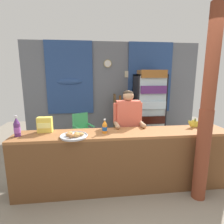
{
  "coord_description": "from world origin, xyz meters",
  "views": [
    {
      "loc": [
        -0.65,
        -2.26,
        1.82
      ],
      "look_at": [
        -0.28,
        0.96,
        1.16
      ],
      "focal_mm": 29.03,
      "sensor_mm": 36.0,
      "label": 1
    }
  ],
  "objects_px": {
    "timber_post": "(207,114)",
    "stall_counter": "(125,157)",
    "drink_fridge": "(149,103)",
    "bottle_shelf_rack": "(122,116)",
    "pastry_tray": "(74,136)",
    "plastic_lawn_chair": "(82,128)",
    "soda_bottle_grape_soda": "(17,128)",
    "soda_bottle_orange_soda": "(105,127)",
    "shopkeeper": "(128,123)",
    "banana_bunch": "(195,124)",
    "snack_box_instant_noodle": "(45,125)"
  },
  "relations": [
    {
      "from": "soda_bottle_grape_soda",
      "to": "snack_box_instant_noodle",
      "type": "bearing_deg",
      "value": 25.05
    },
    {
      "from": "drink_fridge",
      "to": "soda_bottle_grape_soda",
      "type": "distance_m",
      "value": 3.41
    },
    {
      "from": "bottle_shelf_rack",
      "to": "plastic_lawn_chair",
      "type": "distance_m",
      "value": 1.22
    },
    {
      "from": "shopkeeper",
      "to": "banana_bunch",
      "type": "relative_size",
      "value": 5.51
    },
    {
      "from": "stall_counter",
      "to": "soda_bottle_grape_soda",
      "type": "height_order",
      "value": "soda_bottle_grape_soda"
    },
    {
      "from": "stall_counter",
      "to": "drink_fridge",
      "type": "bearing_deg",
      "value": 63.77
    },
    {
      "from": "timber_post",
      "to": "pastry_tray",
      "type": "height_order",
      "value": "timber_post"
    },
    {
      "from": "stall_counter",
      "to": "banana_bunch",
      "type": "bearing_deg",
      "value": 10.81
    },
    {
      "from": "timber_post",
      "to": "plastic_lawn_chair",
      "type": "bearing_deg",
      "value": 129.03
    },
    {
      "from": "stall_counter",
      "to": "timber_post",
      "type": "bearing_deg",
      "value": -15.34
    },
    {
      "from": "drink_fridge",
      "to": "soda_bottle_grape_soda",
      "type": "bearing_deg",
      "value": -141.61
    },
    {
      "from": "banana_bunch",
      "to": "shopkeeper",
      "type": "bearing_deg",
      "value": 164.26
    },
    {
      "from": "drink_fridge",
      "to": "bottle_shelf_rack",
      "type": "relative_size",
      "value": 1.5
    },
    {
      "from": "plastic_lawn_chair",
      "to": "drink_fridge",
      "type": "bearing_deg",
      "value": 8.19
    },
    {
      "from": "drink_fridge",
      "to": "bottle_shelf_rack",
      "type": "height_order",
      "value": "drink_fridge"
    },
    {
      "from": "timber_post",
      "to": "soda_bottle_orange_soda",
      "type": "distance_m",
      "value": 1.46
    },
    {
      "from": "soda_bottle_orange_soda",
      "to": "bottle_shelf_rack",
      "type": "bearing_deg",
      "value": 73.7
    },
    {
      "from": "timber_post",
      "to": "shopkeeper",
      "type": "height_order",
      "value": "timber_post"
    },
    {
      "from": "plastic_lawn_chair",
      "to": "soda_bottle_grape_soda",
      "type": "height_order",
      "value": "soda_bottle_grape_soda"
    },
    {
      "from": "shopkeeper",
      "to": "soda_bottle_orange_soda",
      "type": "xyz_separation_m",
      "value": [
        -0.45,
        -0.44,
        0.06
      ]
    },
    {
      "from": "timber_post",
      "to": "banana_bunch",
      "type": "height_order",
      "value": "timber_post"
    },
    {
      "from": "timber_post",
      "to": "bottle_shelf_rack",
      "type": "bearing_deg",
      "value": 104.57
    },
    {
      "from": "soda_bottle_grape_soda",
      "to": "bottle_shelf_rack",
      "type": "bearing_deg",
      "value": 49.97
    },
    {
      "from": "drink_fridge",
      "to": "shopkeeper",
      "type": "relative_size",
      "value": 1.26
    },
    {
      "from": "stall_counter",
      "to": "timber_post",
      "type": "relative_size",
      "value": 1.25
    },
    {
      "from": "pastry_tray",
      "to": "banana_bunch",
      "type": "relative_size",
      "value": 1.41
    },
    {
      "from": "plastic_lawn_chair",
      "to": "soda_bottle_grape_soda",
      "type": "distance_m",
      "value": 2.12
    },
    {
      "from": "plastic_lawn_chair",
      "to": "pastry_tray",
      "type": "height_order",
      "value": "pastry_tray"
    },
    {
      "from": "soda_bottle_grape_soda",
      "to": "shopkeeper",
      "type": "bearing_deg",
      "value": 14.65
    },
    {
      "from": "bottle_shelf_rack",
      "to": "banana_bunch",
      "type": "height_order",
      "value": "bottle_shelf_rack"
    },
    {
      "from": "plastic_lawn_chair",
      "to": "pastry_tray",
      "type": "bearing_deg",
      "value": -90.54
    },
    {
      "from": "soda_bottle_orange_soda",
      "to": "pastry_tray",
      "type": "bearing_deg",
      "value": -162.5
    },
    {
      "from": "stall_counter",
      "to": "soda_bottle_orange_soda",
      "type": "xyz_separation_m",
      "value": [
        -0.31,
        0.11,
        0.46
      ]
    },
    {
      "from": "snack_box_instant_noodle",
      "to": "drink_fridge",
      "type": "bearing_deg",
      "value": 40.07
    },
    {
      "from": "stall_counter",
      "to": "shopkeeper",
      "type": "relative_size",
      "value": 2.17
    },
    {
      "from": "bottle_shelf_rack",
      "to": "plastic_lawn_chair",
      "type": "xyz_separation_m",
      "value": [
        -1.11,
        -0.47,
        -0.19
      ]
    },
    {
      "from": "timber_post",
      "to": "stall_counter",
      "type": "bearing_deg",
      "value": 164.66
    },
    {
      "from": "soda_bottle_grape_soda",
      "to": "pastry_tray",
      "type": "xyz_separation_m",
      "value": [
        0.82,
        -0.13,
        -0.11
      ]
    },
    {
      "from": "banana_bunch",
      "to": "soda_bottle_orange_soda",
      "type": "bearing_deg",
      "value": -175.12
    },
    {
      "from": "shopkeeper",
      "to": "snack_box_instant_noodle",
      "type": "bearing_deg",
      "value": -168.21
    },
    {
      "from": "pastry_tray",
      "to": "soda_bottle_orange_soda",
      "type": "bearing_deg",
      "value": 17.5
    },
    {
      "from": "drink_fridge",
      "to": "pastry_tray",
      "type": "height_order",
      "value": "drink_fridge"
    },
    {
      "from": "soda_bottle_grape_soda",
      "to": "drink_fridge",
      "type": "bearing_deg",
      "value": 38.39
    },
    {
      "from": "stall_counter",
      "to": "soda_bottle_grape_soda",
      "type": "relative_size",
      "value": 10.9
    },
    {
      "from": "stall_counter",
      "to": "soda_bottle_grape_soda",
      "type": "bearing_deg",
      "value": 176.51
    },
    {
      "from": "stall_counter",
      "to": "banana_bunch",
      "type": "xyz_separation_m",
      "value": [
        1.24,
        0.24,
        0.43
      ]
    },
    {
      "from": "soda_bottle_grape_soda",
      "to": "plastic_lawn_chair",
      "type": "bearing_deg",
      "value": 65.68
    },
    {
      "from": "drink_fridge",
      "to": "banana_bunch",
      "type": "relative_size",
      "value": 6.92
    },
    {
      "from": "soda_bottle_orange_soda",
      "to": "banana_bunch",
      "type": "height_order",
      "value": "soda_bottle_orange_soda"
    },
    {
      "from": "stall_counter",
      "to": "banana_bunch",
      "type": "relative_size",
      "value": 11.98
    }
  ]
}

